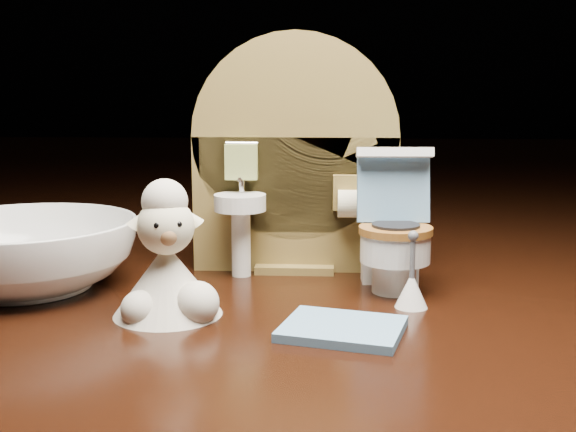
# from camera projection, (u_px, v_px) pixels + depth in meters

# --- Properties ---
(backdrop_panel) EXTENTS (0.13, 0.05, 0.15)m
(backdrop_panel) POSITION_uv_depth(u_px,v_px,m) (294.00, 168.00, 0.46)
(backdrop_panel) COLOR brown
(backdrop_panel) RESTS_ON ground
(toy_toilet) EXTENTS (0.04, 0.05, 0.08)m
(toy_toilet) POSITION_uv_depth(u_px,v_px,m) (393.00, 238.00, 0.42)
(toy_toilet) COLOR white
(toy_toilet) RESTS_ON ground
(bath_mat) EXTENTS (0.07, 0.06, 0.00)m
(bath_mat) POSITION_uv_depth(u_px,v_px,m) (342.00, 329.00, 0.35)
(bath_mat) COLOR #5E8AAD
(bath_mat) RESTS_ON ground
(toilet_brush) EXTENTS (0.02, 0.02, 0.04)m
(toilet_brush) POSITION_uv_depth(u_px,v_px,m) (412.00, 287.00, 0.39)
(toilet_brush) COLOR white
(toilet_brush) RESTS_ON ground
(plush_lamb) EXTENTS (0.06, 0.06, 0.07)m
(plush_lamb) POSITION_uv_depth(u_px,v_px,m) (168.00, 268.00, 0.37)
(plush_lamb) COLOR beige
(plush_lamb) RESTS_ON ground
(ceramic_bowl) EXTENTS (0.15, 0.15, 0.04)m
(ceramic_bowl) POSITION_uv_depth(u_px,v_px,m) (25.00, 255.00, 0.42)
(ceramic_bowl) COLOR white
(ceramic_bowl) RESTS_ON ground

